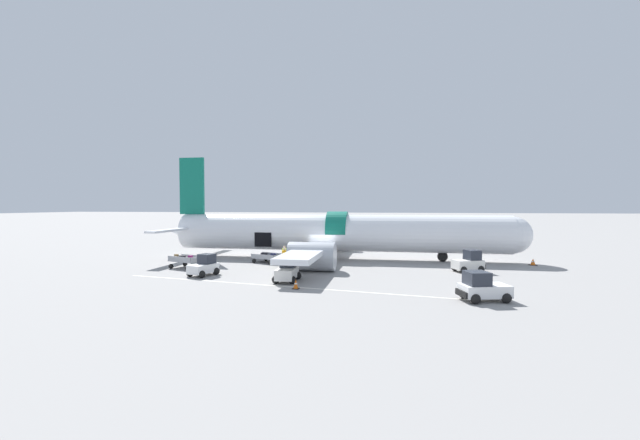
% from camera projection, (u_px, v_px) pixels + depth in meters
% --- Properties ---
extents(ground_plane, '(500.00, 500.00, 0.00)m').
position_uv_depth(ground_plane, '(322.00, 262.00, 37.04)').
color(ground_plane, gray).
extents(apron_marking_line, '(25.26, 3.98, 0.01)m').
position_uv_depth(apron_marking_line, '(287.00, 287.00, 25.67)').
color(apron_marking_line, silver).
rests_on(apron_marking_line, ground_plane).
extents(airplane, '(36.16, 27.89, 10.35)m').
position_uv_depth(airplane, '(333.00, 234.00, 38.87)').
color(airplane, white).
rests_on(airplane, ground_plane).
extents(baggage_tug_lead, '(2.13, 2.57, 1.62)m').
position_uv_depth(baggage_tug_lead, '(204.00, 267.00, 29.72)').
color(baggage_tug_lead, white).
rests_on(baggage_tug_lead, ground_plane).
extents(baggage_tug_mid, '(1.78, 2.76, 1.72)m').
position_uv_depth(baggage_tug_mid, '(287.00, 271.00, 27.52)').
color(baggage_tug_mid, silver).
rests_on(baggage_tug_mid, ground_plane).
extents(baggage_tug_rear, '(2.66, 2.29, 1.75)m').
position_uv_depth(baggage_tug_rear, '(469.00, 263.00, 31.41)').
color(baggage_tug_rear, silver).
rests_on(baggage_tug_rear, ground_plane).
extents(baggage_tug_spare, '(2.98, 2.36, 1.65)m').
position_uv_depth(baggage_tug_spare, '(482.00, 288.00, 21.87)').
color(baggage_tug_spare, white).
rests_on(baggage_tug_spare, ground_plane).
extents(baggage_cart_loading, '(3.76, 2.69, 0.96)m').
position_uv_depth(baggage_cart_loading, '(269.00, 258.00, 36.37)').
color(baggage_cart_loading, '#999BA0').
rests_on(baggage_cart_loading, ground_plane).
extents(baggage_cart_queued, '(3.75, 2.46, 1.19)m').
position_uv_depth(baggage_cart_queued, '(186.00, 262.00, 33.09)').
color(baggage_cart_queued, '#999BA0').
rests_on(baggage_cart_queued, ground_plane).
extents(ground_crew_loader_a, '(0.51, 0.60, 1.75)m').
position_uv_depth(ground_crew_loader_a, '(284.00, 257.00, 33.22)').
color(ground_crew_loader_a, '#2D2D33').
rests_on(ground_crew_loader_a, ground_plane).
extents(ground_crew_loader_b, '(0.57, 0.57, 1.76)m').
position_uv_depth(ground_crew_loader_b, '(300.00, 254.00, 35.41)').
color(ground_crew_loader_b, '#1E2338').
rests_on(ground_crew_loader_b, ground_plane).
extents(ground_crew_driver, '(0.53, 0.62, 1.80)m').
position_uv_depth(ground_crew_driver, '(284.00, 255.00, 34.29)').
color(ground_crew_driver, black).
rests_on(ground_crew_driver, ground_plane).
extents(safety_cone_nose, '(0.59, 0.59, 0.60)m').
position_uv_depth(safety_cone_nose, '(533.00, 262.00, 34.85)').
color(safety_cone_nose, black).
rests_on(safety_cone_nose, ground_plane).
extents(safety_cone_engine_left, '(0.44, 0.44, 0.61)m').
position_uv_depth(safety_cone_engine_left, '(296.00, 284.00, 25.01)').
color(safety_cone_engine_left, black).
rests_on(safety_cone_engine_left, ground_plane).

